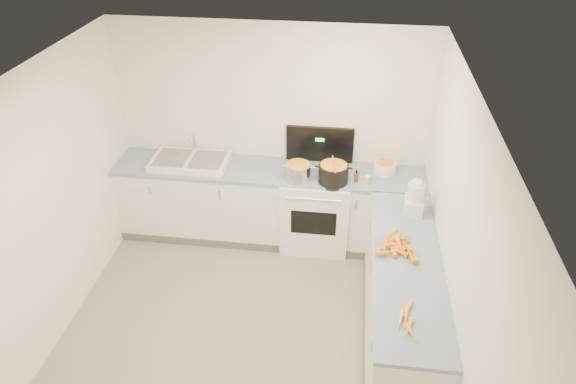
# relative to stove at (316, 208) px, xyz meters

# --- Properties ---
(floor) EXTENTS (3.50, 4.00, 0.00)m
(floor) POSITION_rel_stove_xyz_m (-0.55, -1.69, -0.47)
(floor) COLOR gray
(floor) RESTS_ON ground
(ceiling) EXTENTS (3.50, 4.00, 0.00)m
(ceiling) POSITION_rel_stove_xyz_m (-0.55, -1.69, 2.03)
(ceiling) COLOR white
(ceiling) RESTS_ON ground
(wall_back) EXTENTS (3.50, 0.00, 2.50)m
(wall_back) POSITION_rel_stove_xyz_m (-0.55, 0.31, 0.78)
(wall_back) COLOR white
(wall_back) RESTS_ON ground
(wall_left) EXTENTS (0.00, 4.00, 2.50)m
(wall_left) POSITION_rel_stove_xyz_m (-2.30, -1.69, 0.78)
(wall_left) COLOR white
(wall_left) RESTS_ON ground
(wall_right) EXTENTS (0.00, 4.00, 2.50)m
(wall_right) POSITION_rel_stove_xyz_m (1.20, -1.69, 0.78)
(wall_right) COLOR white
(wall_right) RESTS_ON ground
(counter_back) EXTENTS (3.50, 0.62, 0.94)m
(counter_back) POSITION_rel_stove_xyz_m (-0.55, 0.01, -0.00)
(counter_back) COLOR white
(counter_back) RESTS_ON ground
(counter_right) EXTENTS (0.62, 2.20, 0.94)m
(counter_right) POSITION_rel_stove_xyz_m (0.90, -1.39, -0.00)
(counter_right) COLOR white
(counter_right) RESTS_ON ground
(stove) EXTENTS (0.76, 0.65, 1.36)m
(stove) POSITION_rel_stove_xyz_m (0.00, 0.00, 0.00)
(stove) COLOR white
(stove) RESTS_ON ground
(sink) EXTENTS (0.86, 0.52, 0.31)m
(sink) POSITION_rel_stove_xyz_m (-1.45, 0.02, 0.50)
(sink) COLOR white
(sink) RESTS_ON counter_back
(steel_pot) EXTENTS (0.36, 0.36, 0.20)m
(steel_pot) POSITION_rel_stove_xyz_m (-0.20, -0.14, 0.55)
(steel_pot) COLOR silver
(steel_pot) RESTS_ON stove
(black_pot) EXTENTS (0.38, 0.38, 0.23)m
(black_pot) POSITION_rel_stove_xyz_m (0.18, -0.15, 0.56)
(black_pot) COLOR black
(black_pot) RESTS_ON stove
(wooden_spoon) EXTENTS (0.06, 0.35, 0.01)m
(wooden_spoon) POSITION_rel_stove_xyz_m (0.18, -0.15, 0.68)
(wooden_spoon) COLOR #AD7A47
(wooden_spoon) RESTS_ON black_pot
(mixing_bowl) EXTENTS (0.27, 0.27, 0.12)m
(mixing_bowl) POSITION_rel_stove_xyz_m (0.74, 0.13, 0.52)
(mixing_bowl) COLOR white
(mixing_bowl) RESTS_ON counter_back
(extract_bottle) EXTENTS (0.04, 0.04, 0.11)m
(extract_bottle) POSITION_rel_stove_xyz_m (0.43, -0.11, 0.52)
(extract_bottle) COLOR #593319
(extract_bottle) RESTS_ON counter_back
(spice_jar) EXTENTS (0.05, 0.05, 0.10)m
(spice_jar) POSITION_rel_stove_xyz_m (0.55, -0.17, 0.51)
(spice_jar) COLOR #E5B266
(spice_jar) RESTS_ON counter_back
(food_processor) EXTENTS (0.19, 0.23, 0.36)m
(food_processor) POSITION_rel_stove_xyz_m (0.99, -0.63, 0.62)
(food_processor) COLOR white
(food_processor) RESTS_ON counter_right
(carrot_pile) EXTENTS (0.40, 0.44, 0.09)m
(carrot_pile) POSITION_rel_stove_xyz_m (0.81, -1.21, 0.50)
(carrot_pile) COLOR orange
(carrot_pile) RESTS_ON counter_right
(peeled_carrots) EXTENTS (0.16, 0.41, 0.04)m
(peeled_carrots) POSITION_rel_stove_xyz_m (0.84, -2.08, 0.49)
(peeled_carrots) COLOR orange
(peeled_carrots) RESTS_ON counter_right
(peelings) EXTENTS (0.20, 0.27, 0.01)m
(peelings) POSITION_rel_stove_xyz_m (-1.65, 0.05, 0.54)
(peelings) COLOR tan
(peelings) RESTS_ON sink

